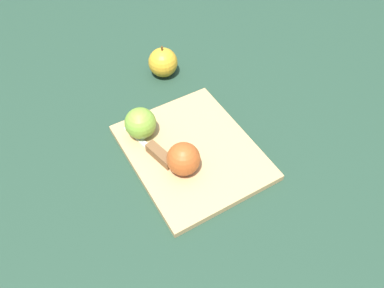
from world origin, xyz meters
name	(u,v)px	position (x,y,z in m)	size (l,w,h in m)	color
ground_plane	(192,154)	(0.00, 0.00, 0.00)	(4.00, 4.00, 0.00)	#1E3828
cutting_board	(192,152)	(0.00, 0.00, 0.01)	(0.34, 0.28, 0.02)	tan
apple_half_left	(183,159)	(-0.04, 0.04, 0.05)	(0.07, 0.07, 0.07)	#AD4C1E
apple_half_right	(140,123)	(0.10, 0.08, 0.05)	(0.07, 0.07, 0.07)	olive
knife	(158,154)	(0.02, 0.07, 0.03)	(0.16, 0.06, 0.02)	silver
apple_whole	(163,62)	(0.29, -0.06, 0.04)	(0.08, 0.08, 0.09)	gold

